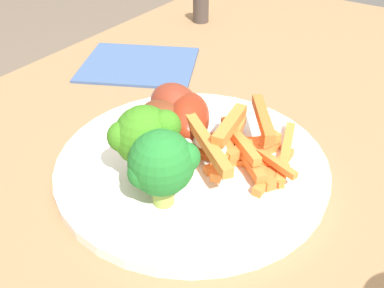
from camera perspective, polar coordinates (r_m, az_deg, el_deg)
dining_table at (r=0.54m, az=8.94°, el=-10.22°), size 1.20×0.83×0.73m
dinner_plate at (r=0.45m, az=0.00°, el=-2.66°), size 0.29×0.29×0.01m
broccoli_floret_front at (r=0.37m, az=-3.98°, el=-2.54°), size 0.06×0.06×0.08m
broccoli_floret_middle at (r=0.40m, az=-6.00°, el=1.06°), size 0.06×0.06×0.08m
carrot_fries_pile at (r=0.44m, az=6.82°, el=-0.50°), size 0.15×0.13×0.05m
chicken_drumstick_near at (r=0.50m, az=-2.14°, el=4.93°), size 0.09×0.12×0.05m
chicken_drumstick_far at (r=0.47m, az=-0.53°, el=3.19°), size 0.13×0.10×0.04m
chicken_drumstick_extra at (r=0.47m, az=-3.13°, el=2.94°), size 0.06×0.12×0.04m
napkin at (r=0.68m, az=-7.05°, el=10.48°), size 0.20×0.21×0.00m
pepper_shaker at (r=0.84m, az=1.18°, el=17.49°), size 0.03×0.03×0.05m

